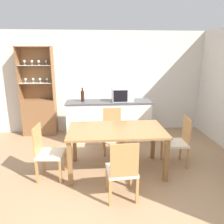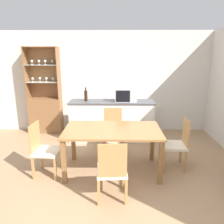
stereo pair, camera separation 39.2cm
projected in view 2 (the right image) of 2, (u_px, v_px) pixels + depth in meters
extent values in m
plane|color=#A37F5B|center=(104.00, 185.00, 3.44)|extent=(18.00, 18.00, 0.00)
cube|color=silver|center=(109.00, 83.00, 5.64)|extent=(6.80, 0.06, 2.55)
cube|color=white|center=(112.00, 121.00, 5.19)|extent=(1.94, 0.51, 0.90)
cube|color=#4C4C51|center=(112.00, 102.00, 5.07)|extent=(1.97, 0.54, 0.03)
cube|color=brown|center=(46.00, 115.00, 5.68)|extent=(0.82, 0.35, 0.89)
cube|color=brown|center=(45.00, 73.00, 5.56)|extent=(0.82, 0.02, 1.27)
cube|color=brown|center=(27.00, 73.00, 5.41)|extent=(0.02, 0.35, 1.27)
cube|color=brown|center=(59.00, 73.00, 5.39)|extent=(0.02, 0.35, 1.27)
cube|color=brown|center=(41.00, 47.00, 5.24)|extent=(0.82, 0.35, 0.02)
cube|color=silver|center=(43.00, 82.00, 5.46)|extent=(0.77, 0.30, 0.01)
cube|color=silver|center=(42.00, 65.00, 5.35)|extent=(0.77, 0.30, 0.01)
cylinder|color=silver|center=(33.00, 82.00, 5.42)|extent=(0.04, 0.04, 0.01)
cylinder|color=silver|center=(33.00, 81.00, 5.41)|extent=(0.01, 0.01, 0.06)
sphere|color=silver|center=(32.00, 79.00, 5.39)|extent=(0.06, 0.06, 0.06)
cylinder|color=silver|center=(32.00, 64.00, 5.36)|extent=(0.04, 0.04, 0.01)
cylinder|color=silver|center=(32.00, 63.00, 5.36)|extent=(0.01, 0.01, 0.06)
sphere|color=silver|center=(32.00, 61.00, 5.34)|extent=(0.06, 0.06, 0.06)
cylinder|color=silver|center=(40.00, 82.00, 5.46)|extent=(0.04, 0.04, 0.01)
cylinder|color=silver|center=(40.00, 80.00, 5.45)|extent=(0.01, 0.01, 0.06)
sphere|color=silver|center=(40.00, 78.00, 5.43)|extent=(0.06, 0.06, 0.06)
cylinder|color=silver|center=(39.00, 64.00, 5.38)|extent=(0.04, 0.04, 0.01)
cylinder|color=silver|center=(39.00, 63.00, 5.37)|extent=(0.01, 0.01, 0.06)
sphere|color=silver|center=(39.00, 61.00, 5.35)|extent=(0.06, 0.06, 0.06)
cylinder|color=silver|center=(47.00, 82.00, 5.44)|extent=(0.04, 0.04, 0.01)
cylinder|color=silver|center=(46.00, 81.00, 5.43)|extent=(0.01, 0.01, 0.06)
sphere|color=silver|center=(46.00, 78.00, 5.41)|extent=(0.06, 0.06, 0.06)
cylinder|color=silver|center=(45.00, 65.00, 5.34)|extent=(0.04, 0.04, 0.01)
cylinder|color=silver|center=(45.00, 63.00, 5.33)|extent=(0.01, 0.01, 0.06)
sphere|color=silver|center=(45.00, 61.00, 5.31)|extent=(0.06, 0.06, 0.06)
cylinder|color=silver|center=(53.00, 82.00, 5.43)|extent=(0.04, 0.04, 0.01)
cylinder|color=silver|center=(53.00, 81.00, 5.42)|extent=(0.01, 0.01, 0.06)
sphere|color=silver|center=(53.00, 78.00, 5.41)|extent=(0.06, 0.06, 0.06)
cylinder|color=silver|center=(52.00, 64.00, 5.36)|extent=(0.04, 0.04, 0.01)
cylinder|color=silver|center=(52.00, 63.00, 5.35)|extent=(0.01, 0.01, 0.06)
sphere|color=silver|center=(52.00, 61.00, 5.34)|extent=(0.06, 0.06, 0.06)
cube|color=olive|center=(112.00, 130.00, 3.70)|extent=(1.64, 0.93, 0.04)
cube|color=olive|center=(64.00, 162.00, 3.42)|extent=(0.07, 0.07, 0.74)
cube|color=olive|center=(161.00, 163.00, 3.40)|extent=(0.07, 0.07, 0.74)
cube|color=olive|center=(73.00, 142.00, 4.20)|extent=(0.07, 0.07, 0.74)
cube|color=olive|center=(152.00, 142.00, 4.18)|extent=(0.07, 0.07, 0.74)
cube|color=beige|center=(112.00, 171.00, 3.07)|extent=(0.44, 0.44, 0.05)
cube|color=#B7844C|center=(113.00, 161.00, 2.81)|extent=(0.38, 0.04, 0.47)
cube|color=#B7844C|center=(99.00, 177.00, 3.30)|extent=(0.04, 0.04, 0.39)
cube|color=#B7844C|center=(123.00, 177.00, 3.32)|extent=(0.04, 0.04, 0.39)
cube|color=#B7844C|center=(99.00, 193.00, 2.94)|extent=(0.04, 0.04, 0.39)
cube|color=#B7844C|center=(126.00, 192.00, 2.96)|extent=(0.04, 0.04, 0.39)
cube|color=beige|center=(113.00, 133.00, 4.50)|extent=(0.42, 0.42, 0.05)
cube|color=#B7844C|center=(113.00, 119.00, 4.62)|extent=(0.38, 0.03, 0.47)
cube|color=#B7844C|center=(122.00, 147.00, 4.38)|extent=(0.04, 0.04, 0.39)
cube|color=#B7844C|center=(104.00, 147.00, 4.37)|extent=(0.04, 0.04, 0.39)
cube|color=#B7844C|center=(121.00, 140.00, 4.74)|extent=(0.04, 0.04, 0.39)
cube|color=#B7844C|center=(104.00, 140.00, 4.73)|extent=(0.04, 0.04, 0.39)
cube|color=beige|center=(47.00, 151.00, 3.66)|extent=(0.44, 0.44, 0.05)
cube|color=#B7844C|center=(35.00, 137.00, 3.61)|extent=(0.05, 0.38, 0.47)
cube|color=#B7844C|center=(62.00, 159.00, 3.89)|extent=(0.04, 0.04, 0.39)
cube|color=#B7844C|center=(55.00, 169.00, 3.53)|extent=(0.04, 0.04, 0.39)
cube|color=#B7844C|center=(42.00, 158.00, 3.92)|extent=(0.04, 0.04, 0.39)
cube|color=#B7844C|center=(33.00, 168.00, 3.56)|extent=(0.04, 0.04, 0.39)
cube|color=beige|center=(174.00, 145.00, 3.90)|extent=(0.43, 0.43, 0.05)
cube|color=#B7844C|center=(186.00, 132.00, 3.83)|extent=(0.03, 0.38, 0.47)
cube|color=#B7844C|center=(164.00, 161.00, 3.79)|extent=(0.04, 0.04, 0.39)
cube|color=#B7844C|center=(161.00, 152.00, 4.15)|extent=(0.04, 0.04, 0.39)
cube|color=#B7844C|center=(186.00, 162.00, 3.77)|extent=(0.04, 0.04, 0.39)
cube|color=#B7844C|center=(181.00, 152.00, 4.13)|extent=(0.04, 0.04, 0.39)
cube|color=#B7BABF|center=(126.00, 95.00, 5.04)|extent=(0.49, 0.37, 0.30)
cube|color=black|center=(123.00, 96.00, 4.86)|extent=(0.31, 0.01, 0.26)
cylinder|color=black|center=(86.00, 96.00, 5.07)|extent=(0.08, 0.08, 0.24)
cylinder|color=black|center=(86.00, 89.00, 5.03)|extent=(0.03, 0.03, 0.08)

